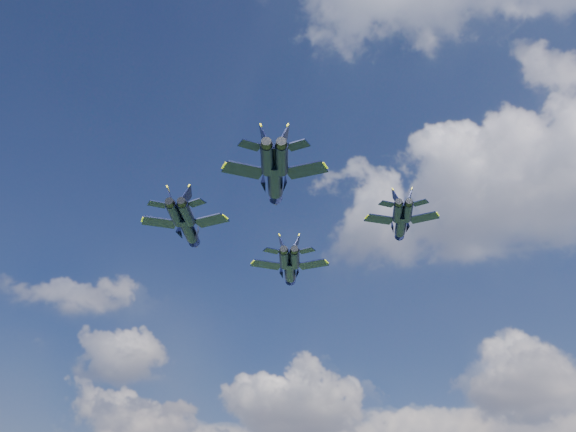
# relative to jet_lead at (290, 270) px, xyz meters

# --- Properties ---
(jet_lead) EXTENTS (12.67, 16.95, 4.13)m
(jet_lead) POSITION_rel_jet_lead_xyz_m (0.00, 0.00, 0.00)
(jet_lead) COLOR black
(jet_left) EXTENTS (12.38, 16.87, 4.05)m
(jet_left) POSITION_rel_jet_lead_xyz_m (-3.96, -23.31, -0.78)
(jet_left) COLOR black
(jet_right) EXTENTS (10.59, 14.44, 3.47)m
(jet_right) POSITION_rel_jet_lead_xyz_m (23.24, -5.92, 0.39)
(jet_right) COLOR black
(jet_slot) EXTENTS (13.14, 17.44, 4.27)m
(jet_slot) POSITION_rel_jet_lead_xyz_m (14.93, -28.97, -0.71)
(jet_slot) COLOR black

